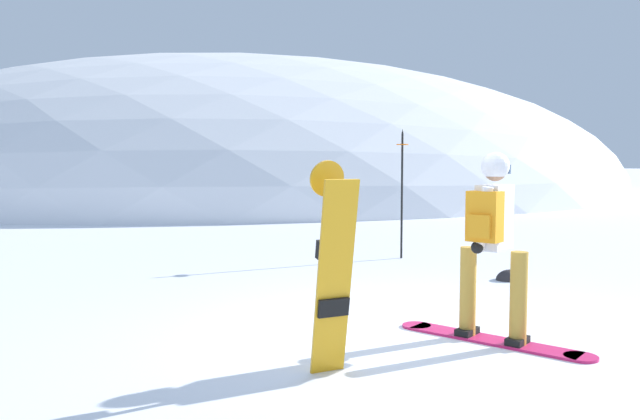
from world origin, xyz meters
name	(u,v)px	position (x,y,z in m)	size (l,w,h in m)	color
ground_plane	(422,338)	(0.00, 0.00, 0.00)	(300.00, 300.00, 0.00)	white
ridge_peak_main	(246,191)	(7.93, 28.91, 0.00)	(41.92, 37.73, 14.04)	white
snowboarder_main	(492,241)	(0.48, -0.37, 0.92)	(0.95, 1.69, 1.71)	#D11E5B
spare_snowboard	(333,267)	(-1.19, -0.54, 0.83)	(0.28, 0.30, 1.64)	orange
piste_marker_near	(402,185)	(2.45, 4.17, 1.24)	(0.20, 0.20, 2.18)	black
rock_dark	(510,280)	(2.75, 1.86, 0.00)	(0.41, 0.35, 0.29)	#282628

